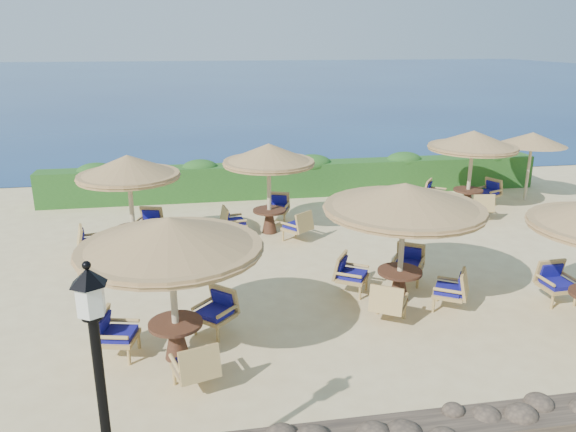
{
  "coord_description": "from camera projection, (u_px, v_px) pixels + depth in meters",
  "views": [
    {
      "loc": [
        -3.69,
        -12.24,
        5.51
      ],
      "look_at": [
        -1.47,
        0.75,
        1.3
      ],
      "focal_mm": 35.0,
      "sensor_mm": 36.0,
      "label": 1
    }
  ],
  "objects": [
    {
      "name": "stone_wall",
      "position": [
        474.0,
        432.0,
        7.87
      ],
      "size": [
        15.0,
        0.65,
        0.44
      ],
      "primitive_type": "cube",
      "color": "brown",
      "rests_on": "ground"
    },
    {
      "name": "cafe_set_1",
      "position": [
        404.0,
        216.0,
        11.71
      ],
      "size": [
        3.4,
        3.4,
        2.65
      ],
      "color": "#C7B58C",
      "rests_on": "ground"
    },
    {
      "name": "sea",
      "position": [
        216.0,
        78.0,
        79.49
      ],
      "size": [
        160.0,
        160.0,
        0.0
      ],
      "primitive_type": "plane",
      "color": "navy",
      "rests_on": "ground"
    },
    {
      "name": "hedge",
      "position": [
        298.0,
        179.0,
        20.33
      ],
      "size": [
        18.0,
        0.9,
        1.2
      ],
      "primitive_type": "cube",
      "color": "#1B4917",
      "rests_on": "ground"
    },
    {
      "name": "lamp_post",
      "position": [
        104.0,
        417.0,
        6.13
      ],
      "size": [
        0.44,
        0.44,
        3.31
      ],
      "color": "black",
      "rests_on": "ground"
    },
    {
      "name": "cafe_set_5",
      "position": [
        472.0,
        153.0,
        18.17
      ],
      "size": [
        2.87,
        2.87,
        2.65
      ],
      "color": "#C7B58C",
      "rests_on": "ground"
    },
    {
      "name": "cafe_set_0",
      "position": [
        171.0,
        255.0,
        9.51
      ],
      "size": [
        3.19,
        3.19,
        2.65
      ],
      "color": "#C7B58C",
      "rests_on": "ground"
    },
    {
      "name": "cafe_set_4",
      "position": [
        269.0,
        171.0,
        16.01
      ],
      "size": [
        2.76,
        2.75,
        2.65
      ],
      "color": "#C7B58C",
      "rests_on": "ground"
    },
    {
      "name": "cafe_set_3",
      "position": [
        130.0,
        185.0,
        14.48
      ],
      "size": [
        2.77,
        2.76,
        2.65
      ],
      "color": "#C7B58C",
      "rests_on": "ground"
    },
    {
      "name": "ground",
      "position": [
        352.0,
        272.0,
        13.76
      ],
      "size": [
        120.0,
        120.0,
        0.0
      ],
      "primitive_type": "plane",
      "color": "beige",
      "rests_on": "ground"
    },
    {
      "name": "extra_parasol",
      "position": [
        532.0,
        139.0,
        19.23
      ],
      "size": [
        2.3,
        2.3,
        2.41
      ],
      "color": "#C7B58C",
      "rests_on": "ground"
    }
  ]
}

